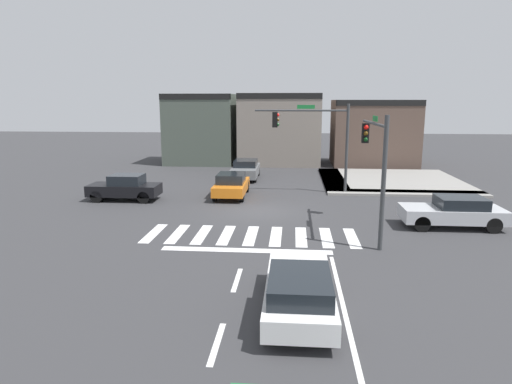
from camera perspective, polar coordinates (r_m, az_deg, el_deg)
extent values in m
plane|color=#353538|center=(24.19, 0.36, -2.43)|extent=(120.00, 120.00, 0.00)
cube|color=silver|center=(20.72, -12.85, -5.11)|extent=(0.48, 2.94, 0.01)
cube|color=silver|center=(20.42, -9.90, -5.23)|extent=(0.48, 2.94, 0.01)
cube|color=silver|center=(20.18, -6.87, -5.35)|extent=(0.48, 2.94, 0.01)
cube|color=silver|center=(19.99, -3.78, -5.45)|extent=(0.48, 2.94, 0.01)
cube|color=silver|center=(19.86, -0.63, -5.54)|extent=(0.48, 2.94, 0.01)
cube|color=silver|center=(19.79, 2.54, -5.61)|extent=(0.48, 2.94, 0.01)
cube|color=silver|center=(19.79, 5.73, -5.66)|extent=(0.48, 2.94, 0.01)
cube|color=silver|center=(19.84, 8.91, -5.70)|extent=(0.48, 2.94, 0.01)
cube|color=silver|center=(19.95, 12.07, -5.72)|extent=(0.48, 2.94, 0.01)
cube|color=white|center=(17.97, -1.23, -7.40)|extent=(6.80, 0.50, 0.01)
cube|color=white|center=(15.18, -2.42, -11.05)|extent=(0.16, 2.00, 0.01)
cube|color=white|center=(11.63, -4.99, -18.57)|extent=(0.16, 2.00, 0.01)
cylinder|color=yellow|center=(15.66, 3.64, -10.34)|extent=(1.14, 1.14, 0.01)
cylinder|color=white|center=(15.66, 2.68, -10.31)|extent=(0.18, 0.18, 0.00)
cylinder|color=white|center=(15.66, 4.59, -10.34)|extent=(0.18, 0.18, 0.00)
cube|color=white|center=(15.66, 3.64, -10.33)|extent=(0.51, 0.05, 0.00)
cube|color=gray|center=(30.06, 18.52, -0.13)|extent=(10.00, 1.60, 0.15)
cube|color=gray|center=(34.03, 9.74, 1.60)|extent=(1.60, 10.00, 0.15)
cube|color=gray|center=(34.66, 16.68, 1.46)|extent=(10.00, 10.00, 0.15)
cube|color=#4C564C|center=(43.14, -6.93, 7.95)|extent=(6.26, 5.54, 6.44)
cube|color=black|center=(40.54, -7.77, 11.90)|extent=(6.26, 0.50, 0.50)
cube|color=gray|center=(42.99, 3.05, 8.03)|extent=(7.40, 6.97, 6.48)
cube|color=black|center=(39.63, 2.95, 12.07)|extent=(7.40, 0.50, 0.50)
cube|color=brown|center=(42.99, 14.66, 7.29)|extent=(7.43, 5.71, 5.90)
cube|color=black|center=(40.28, 15.50, 10.84)|extent=(7.43, 0.50, 0.50)
cylinder|color=#383A3D|center=(28.86, 11.42, 5.31)|extent=(0.18, 0.18, 5.65)
cylinder|color=#383A3D|center=(28.52, 5.75, 10.25)|extent=(5.78, 0.12, 0.12)
cube|color=black|center=(28.56, 2.42, 9.14)|extent=(0.32, 0.32, 0.95)
sphere|color=red|center=(28.54, 2.77, 9.73)|extent=(0.22, 0.22, 0.22)
sphere|color=#4C330C|center=(28.55, 2.76, 9.14)|extent=(0.22, 0.22, 0.22)
sphere|color=#0C3814|center=(28.56, 2.76, 8.55)|extent=(0.22, 0.22, 0.22)
cube|color=#197233|center=(28.52, 6.35, 10.68)|extent=(1.10, 0.03, 0.24)
cylinder|color=#383A3D|center=(18.05, 15.84, 0.94)|extent=(0.18, 0.18, 5.30)
cylinder|color=#383A3D|center=(20.54, 14.71, 8.40)|extent=(0.12, 5.58, 0.12)
cube|color=black|center=(22.73, 13.69, 7.26)|extent=(0.32, 0.32, 0.95)
sphere|color=red|center=(22.54, 13.80, 7.98)|extent=(0.22, 0.22, 0.22)
sphere|color=#4C330C|center=(22.56, 13.76, 7.23)|extent=(0.22, 0.22, 0.22)
sphere|color=#0C3814|center=(22.58, 13.72, 6.48)|extent=(0.22, 0.22, 0.22)
cube|color=#197233|center=(20.25, 14.87, 8.98)|extent=(0.03, 1.10, 0.24)
cube|color=black|center=(27.82, -16.34, 0.29)|extent=(4.14, 1.74, 0.64)
cube|color=black|center=(27.65, -16.06, 1.53)|extent=(1.87, 1.53, 0.58)
cylinder|color=black|center=(28.11, -13.08, -0.03)|extent=(0.70, 0.22, 0.70)
cylinder|color=black|center=(26.70, -14.06, -0.68)|extent=(0.70, 0.22, 0.70)
cylinder|color=black|center=(29.09, -18.36, 0.06)|extent=(0.70, 0.22, 0.70)
cylinder|color=black|center=(27.73, -19.57, -0.56)|extent=(0.70, 0.22, 0.70)
cube|color=#B7BABF|center=(22.89, 23.56, -2.58)|extent=(4.59, 1.93, 0.63)
cube|color=black|center=(22.89, 24.53, -1.20)|extent=(2.11, 1.70, 0.51)
cylinder|color=black|center=(21.70, 20.31, -3.82)|extent=(0.72, 0.22, 0.72)
cylinder|color=black|center=(23.30, 19.21, -2.72)|extent=(0.72, 0.22, 0.72)
cylinder|color=black|center=(22.74, 27.92, -3.77)|extent=(0.72, 0.22, 0.72)
cylinder|color=black|center=(24.27, 26.36, -2.73)|extent=(0.72, 0.22, 0.72)
cube|color=orange|center=(27.78, -3.12, 0.67)|extent=(1.83, 4.26, 0.58)
cube|color=black|center=(27.54, -3.17, 1.77)|extent=(1.61, 2.05, 0.56)
cylinder|color=black|center=(26.32, -1.80, -0.49)|extent=(0.22, 0.71, 0.71)
cylinder|color=black|center=(26.55, -5.26, -0.43)|extent=(0.22, 0.71, 0.71)
cylinder|color=black|center=(29.15, -1.15, 0.69)|extent=(0.22, 0.71, 0.71)
cylinder|color=black|center=(29.35, -4.29, 0.73)|extent=(0.22, 0.71, 0.71)
cube|color=slate|center=(34.13, -1.31, 2.70)|extent=(1.88, 4.44, 0.67)
cube|color=black|center=(34.18, -1.30, 3.70)|extent=(1.65, 2.26, 0.49)
cylinder|color=black|center=(32.62, -0.14, 1.75)|extent=(0.22, 0.60, 0.60)
cylinder|color=black|center=(32.80, -3.03, 1.79)|extent=(0.22, 0.60, 0.60)
cylinder|color=black|center=(35.59, 0.27, 2.57)|extent=(0.22, 0.60, 0.60)
cylinder|color=black|center=(35.76, -2.38, 2.60)|extent=(0.22, 0.60, 0.60)
cube|color=white|center=(12.92, 5.48, -12.43)|extent=(1.84, 4.80, 0.57)
cube|color=black|center=(12.01, 5.57, -11.58)|extent=(1.62, 2.39, 0.49)
cylinder|color=black|center=(14.53, 2.13, -10.67)|extent=(0.22, 0.68, 0.68)
cylinder|color=black|center=(14.56, 8.64, -10.76)|extent=(0.22, 0.68, 0.68)
cylinder|color=black|center=(11.58, 1.36, -16.76)|extent=(0.22, 0.68, 0.68)
cylinder|color=black|center=(11.61, 9.74, -16.85)|extent=(0.22, 0.68, 0.68)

